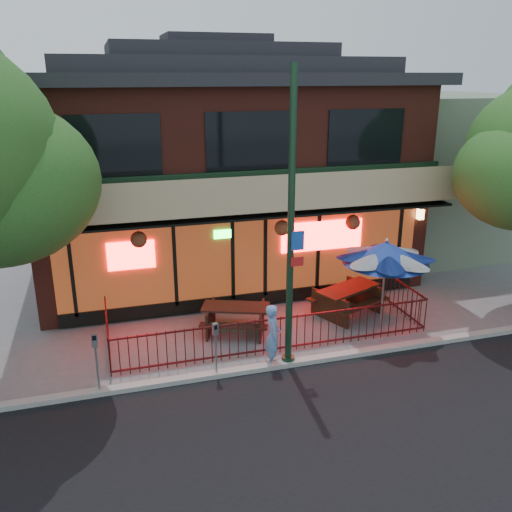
% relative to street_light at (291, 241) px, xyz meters
% --- Properties ---
extents(ground, '(80.00, 80.00, 0.00)m').
position_rel_street_light_xyz_m(ground, '(-0.00, 0.40, -3.15)').
color(ground, gray).
rests_on(ground, ground).
extents(curb, '(80.00, 0.25, 0.12)m').
position_rel_street_light_xyz_m(curb, '(-0.00, -0.10, -3.09)').
color(curb, '#999993').
rests_on(curb, ground).
extents(restaurant_building, '(12.96, 9.49, 8.05)m').
position_rel_street_light_xyz_m(restaurant_building, '(-0.00, 7.51, 0.98)').
color(restaurant_building, maroon).
rests_on(restaurant_building, ground).
extents(neighbor_building, '(6.00, 7.00, 6.00)m').
position_rel_street_light_xyz_m(neighbor_building, '(9.00, 8.10, -0.15)').
color(neighbor_building, slate).
rests_on(neighbor_building, ground).
extents(patio_fence, '(8.44, 2.62, 1.00)m').
position_rel_street_light_xyz_m(patio_fence, '(-0.00, 0.91, -2.52)').
color(patio_fence, '#400D10').
rests_on(patio_fence, ground).
extents(street_light, '(0.43, 0.32, 7.00)m').
position_rel_street_light_xyz_m(street_light, '(0.00, 0.00, 0.00)').
color(street_light, '#173320').
rests_on(street_light, ground).
extents(picnic_table_left, '(2.20, 1.96, 0.78)m').
position_rel_street_light_xyz_m(picnic_table_left, '(-0.80, 2.03, -2.64)').
color(picnic_table_left, '#381B14').
rests_on(picnic_table_left, ground).
extents(picnic_table_right, '(2.40, 2.16, 0.84)m').
position_rel_street_light_xyz_m(picnic_table_right, '(2.66, 2.26, -2.60)').
color(picnic_table_right, '#332012').
rests_on(picnic_table_right, ground).
extents(patio_umbrella, '(2.30, 2.30, 2.63)m').
position_rel_street_light_xyz_m(patio_umbrella, '(3.12, 1.10, -0.91)').
color(patio_umbrella, gray).
rests_on(patio_umbrella, ground).
extents(pedestrian, '(0.48, 0.64, 1.59)m').
position_rel_street_light_xyz_m(pedestrian, '(-0.38, 0.05, -2.35)').
color(pedestrian, '#628FC4').
rests_on(pedestrian, ground).
extents(parking_meter_near, '(0.14, 0.13, 1.37)m').
position_rel_street_light_xyz_m(parking_meter_near, '(-1.82, -0.08, -2.22)').
color(parking_meter_near, gray).
rests_on(parking_meter_near, ground).
extents(parking_meter_far, '(0.13, 0.12, 1.50)m').
position_rel_street_light_xyz_m(parking_meter_far, '(-4.47, -0.08, -2.14)').
color(parking_meter_far, '#999CA1').
rests_on(parking_meter_far, ground).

